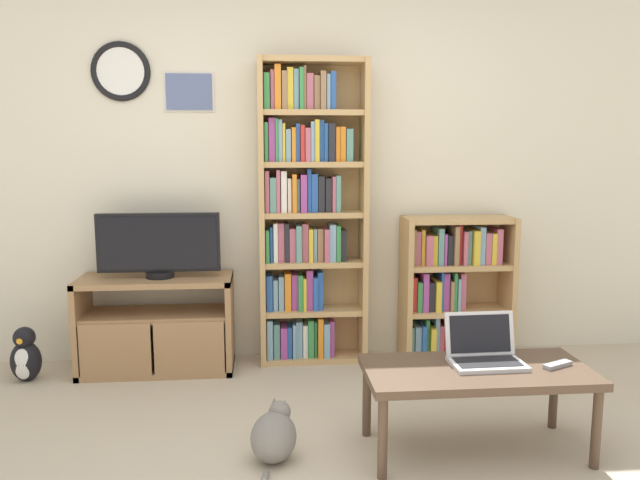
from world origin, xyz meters
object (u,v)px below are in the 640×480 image
object	(u,v)px
tv_stand	(157,324)
television	(159,245)
coffee_table	(477,377)
cat	(275,435)
penguin_figurine	(25,357)
bookshelf_tall	(307,214)
laptop	(484,351)
bookshelf_short	(450,286)
remote_near_laptop	(558,365)

from	to	relation	value
tv_stand	television	bearing A→B (deg)	12.02
coffee_table	cat	distance (m)	0.99
tv_stand	penguin_figurine	world-z (taller)	tv_stand
television	penguin_figurine	xyz separation A→B (m)	(-0.82, -0.12, -0.67)
tv_stand	penguin_figurine	size ratio (longest dim) A/B	2.83
bookshelf_tall	coffee_table	bearing A→B (deg)	-62.70
cat	penguin_figurine	size ratio (longest dim) A/B	1.34
coffee_table	cat	world-z (taller)	coffee_table
tv_stand	cat	xyz separation A→B (m)	(0.74, -1.26, -0.19)
tv_stand	penguin_figurine	bearing A→B (deg)	-171.50
television	penguin_figurine	size ratio (longest dim) A/B	2.24
tv_stand	laptop	world-z (taller)	laptop
penguin_figurine	television	bearing A→B (deg)	8.64
television	coffee_table	size ratio (longest dim) A/B	0.73
bookshelf_tall	cat	world-z (taller)	bookshelf_tall
tv_stand	bookshelf_short	size ratio (longest dim) A/B	1.00
tv_stand	cat	size ratio (longest dim) A/B	2.11
television	laptop	distance (m)	2.12
bookshelf_tall	remote_near_laptop	bearing A→B (deg)	-51.92
bookshelf_short	cat	xyz separation A→B (m)	(-1.24, -1.36, -0.37)
tv_stand	cat	distance (m)	1.47
coffee_table	penguin_figurine	distance (m)	2.74
television	bookshelf_tall	distance (m)	0.98
cat	penguin_figurine	xyz separation A→B (m)	(-1.53, 1.14, 0.03)
bookshelf_short	bookshelf_tall	bearing A→B (deg)	178.63
coffee_table	remote_near_laptop	world-z (taller)	remote_near_laptop
remote_near_laptop	laptop	bearing A→B (deg)	-130.32
bookshelf_short	penguin_figurine	bearing A→B (deg)	-175.51
coffee_table	laptop	size ratio (longest dim) A/B	3.04
bookshelf_short	tv_stand	bearing A→B (deg)	-177.13
laptop	penguin_figurine	xyz separation A→B (m)	(-2.54, 1.07, -0.32)
penguin_figurine	tv_stand	bearing A→B (deg)	8.50
television	remote_near_laptop	size ratio (longest dim) A/B	4.74
cat	penguin_figurine	world-z (taller)	penguin_figurine
bookshelf_short	laptop	size ratio (longest dim) A/B	2.79
tv_stand	laptop	bearing A→B (deg)	-34.04
tv_stand	bookshelf_short	xyz separation A→B (m)	(1.97, 0.10, 0.19)
remote_near_laptop	penguin_figurine	bearing A→B (deg)	-137.32
television	penguin_figurine	world-z (taller)	television
tv_stand	remote_near_laptop	size ratio (longest dim) A/B	5.99
bookshelf_tall	remote_near_laptop	xyz separation A→B (m)	(1.09, -1.39, -0.58)
bookshelf_tall	remote_near_laptop	distance (m)	1.86
cat	penguin_figurine	bearing A→B (deg)	172.04
remote_near_laptop	cat	size ratio (longest dim) A/B	0.35
bookshelf_tall	penguin_figurine	world-z (taller)	bookshelf_tall
tv_stand	penguin_figurine	distance (m)	0.81
bookshelf_short	coffee_table	xyz separation A→B (m)	(-0.27, -1.35, -0.13)
bookshelf_tall	laptop	size ratio (longest dim) A/B	5.74
bookshelf_short	remote_near_laptop	xyz separation A→B (m)	(0.11, -1.37, -0.07)
bookshelf_short	penguin_figurine	size ratio (longest dim) A/B	2.83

